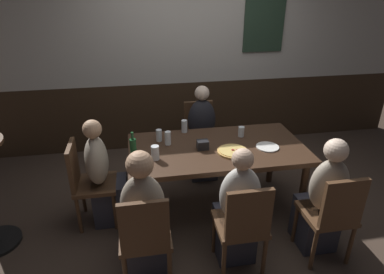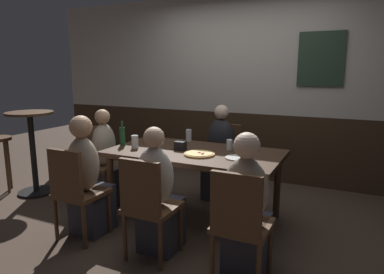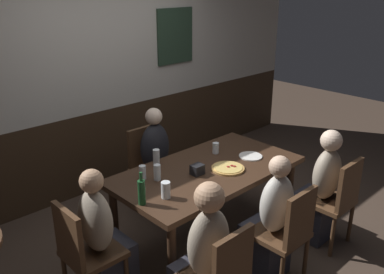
{
  "view_description": "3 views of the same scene",
  "coord_description": "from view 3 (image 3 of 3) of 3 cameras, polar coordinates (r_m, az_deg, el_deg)",
  "views": [
    {
      "loc": [
        -0.76,
        -2.87,
        2.24
      ],
      "look_at": [
        -0.24,
        0.06,
        0.84
      ],
      "focal_mm": 30.96,
      "sensor_mm": 36.0,
      "label": 1
    },
    {
      "loc": [
        1.44,
        -3.06,
        1.55
      ],
      "look_at": [
        -0.08,
        0.1,
        0.86
      ],
      "focal_mm": 31.73,
      "sensor_mm": 36.0,
      "label": 2
    },
    {
      "loc": [
        -2.48,
        -2.4,
        2.37
      ],
      "look_at": [
        -0.19,
        0.01,
        1.1
      ],
      "focal_mm": 38.88,
      "sensor_mm": 36.0,
      "label": 3
    }
  ],
  "objects": [
    {
      "name": "beer_glass_tall",
      "position": [
        3.91,
        -4.92,
        -2.77
      ],
      "size": [
        0.06,
        0.06,
        0.14
      ],
      "color": "silver",
      "rests_on": "dining_table"
    },
    {
      "name": "plate_white_large",
      "position": [
        4.09,
        8.04,
        -2.63
      ],
      "size": [
        0.23,
        0.23,
        0.01
      ],
      "primitive_type": "cylinder",
      "color": "white",
      "rests_on": "dining_table"
    },
    {
      "name": "pint_glass_amber",
      "position": [
        4.12,
        3.27,
        -1.61
      ],
      "size": [
        0.06,
        0.06,
        0.11
      ],
      "color": "silver",
      "rests_on": "dining_table"
    },
    {
      "name": "person_mid_far",
      "position": [
        4.41,
        -4.64,
        -4.46
      ],
      "size": [
        0.34,
        0.37,
        1.14
      ],
      "color": "#2D2D38",
      "rests_on": "ground_plane"
    },
    {
      "name": "beer_bottle_green",
      "position": [
        3.21,
        -6.92,
        -7.44
      ],
      "size": [
        0.06,
        0.06,
        0.27
      ],
      "color": "#194723",
      "rests_on": "dining_table"
    },
    {
      "name": "chair_head_west",
      "position": [
        3.27,
        -14.62,
        -14.79
      ],
      "size": [
        0.4,
        0.4,
        0.88
      ],
      "color": "#513521",
      "rests_on": "ground_plane"
    },
    {
      "name": "person_left_near",
      "position": [
        3.04,
        1.58,
        -17.21
      ],
      "size": [
        0.34,
        0.37,
        1.15
      ],
      "color": "#2D2D38",
      "rests_on": "ground_plane"
    },
    {
      "name": "beer_glass_half",
      "position": [
        3.62,
        -6.79,
        -4.97
      ],
      "size": [
        0.06,
        0.06,
        0.12
      ],
      "color": "silver",
      "rests_on": "dining_table"
    },
    {
      "name": "pint_glass_pale",
      "position": [
        3.59,
        -4.79,
        -5.0
      ],
      "size": [
        0.06,
        0.06,
        0.14
      ],
      "color": "silver",
      "rests_on": "dining_table"
    },
    {
      "name": "chair_right_near",
      "position": [
        4.05,
        19.15,
        -7.88
      ],
      "size": [
        0.4,
        0.4,
        0.88
      ],
      "color": "#513521",
      "rests_on": "ground_plane"
    },
    {
      "name": "chair_mid_near",
      "position": [
        3.45,
        12.9,
        -12.46
      ],
      "size": [
        0.4,
        0.4,
        0.88
      ],
      "color": "#513521",
      "rests_on": "ground_plane"
    },
    {
      "name": "condiment_caddy",
      "position": [
        3.68,
        0.73,
        -4.49
      ],
      "size": [
        0.11,
        0.09,
        0.09
      ],
      "primitive_type": "cube",
      "color": "black",
      "rests_on": "dining_table"
    },
    {
      "name": "person_mid_near",
      "position": [
        3.55,
        10.63,
        -11.97
      ],
      "size": [
        0.34,
        0.37,
        1.11
      ],
      "color": "#2D2D38",
      "rests_on": "ground_plane"
    },
    {
      "name": "pizza",
      "position": [
        3.8,
        4.95,
        -4.28
      ],
      "size": [
        0.3,
        0.3,
        0.03
      ],
      "color": "tan",
      "rests_on": "dining_table"
    },
    {
      "name": "ground_plane",
      "position": [
        4.18,
        2.01,
        -13.52
      ],
      "size": [
        12.0,
        12.0,
        0.0
      ],
      "primitive_type": "plane",
      "color": "#423328"
    },
    {
      "name": "person_head_west",
      "position": [
        3.35,
        -12.07,
        -14.25
      ],
      "size": [
        0.37,
        0.34,
        1.11
      ],
      "color": "#2D2D38",
      "rests_on": "ground_plane"
    },
    {
      "name": "chair_mid_far",
      "position": [
        4.52,
        -5.95,
        -3.61
      ],
      "size": [
        0.4,
        0.4,
        0.88
      ],
      "color": "#513521",
      "rests_on": "ground_plane"
    },
    {
      "name": "person_right_near",
      "position": [
        4.12,
        17.12,
        -7.46
      ],
      "size": [
        0.34,
        0.37,
        1.12
      ],
      "color": "#2D2D38",
      "rests_on": "ground_plane"
    },
    {
      "name": "wall_back",
      "position": [
        4.87,
        -11.81,
        7.88
      ],
      "size": [
        6.4,
        0.13,
        2.6
      ],
      "color": "#332316",
      "rests_on": "ground_plane"
    },
    {
      "name": "dining_table",
      "position": [
        3.85,
        2.13,
        -5.35
      ],
      "size": [
        1.76,
        0.94,
        0.74
      ],
      "color": "#382316",
      "rests_on": "ground_plane"
    },
    {
      "name": "tumbler_short",
      "position": [
        3.31,
        -3.63,
        -7.4
      ],
      "size": [
        0.07,
        0.07,
        0.14
      ],
      "color": "silver",
      "rests_on": "dining_table"
    }
  ]
}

